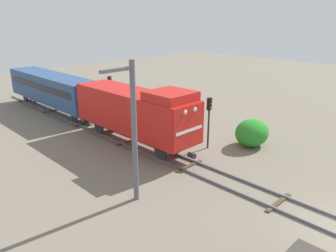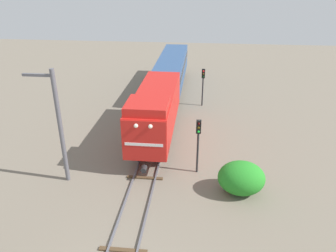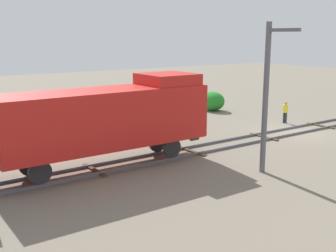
{
  "view_description": "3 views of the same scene",
  "coord_description": "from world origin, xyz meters",
  "px_view_note": "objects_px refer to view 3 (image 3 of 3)",
  "views": [
    {
      "loc": [
        -14.75,
        -3.41,
        9.36
      ],
      "look_at": [
        1.48,
        12.9,
        1.64
      ],
      "focal_mm": 35.0,
      "sensor_mm": 36.0,
      "label": 1
    },
    {
      "loc": [
        3.45,
        -8.47,
        12.31
      ],
      "look_at": [
        1.21,
        12.61,
        2.42
      ],
      "focal_mm": 35.0,
      "sensor_mm": 36.0,
      "label": 2
    },
    {
      "loc": [
        -19.0,
        24.53,
        6.8
      ],
      "look_at": [
        1.22,
        10.29,
        1.48
      ],
      "focal_mm": 45.0,
      "sensor_mm": 36.0,
      "label": 3
    }
  ],
  "objects_px": {
    "locomotive": "(109,116)",
    "catenary_mast": "(267,95)",
    "worker_near_track": "(285,111)",
    "traffic_signal_mid": "(144,102)"
  },
  "relations": [
    {
      "from": "locomotive",
      "to": "worker_near_track",
      "type": "height_order",
      "value": "locomotive"
    },
    {
      "from": "traffic_signal_mid",
      "to": "worker_near_track",
      "type": "bearing_deg",
      "value": -94.58
    },
    {
      "from": "traffic_signal_mid",
      "to": "worker_near_track",
      "type": "height_order",
      "value": "traffic_signal_mid"
    },
    {
      "from": "traffic_signal_mid",
      "to": "worker_near_track",
      "type": "relative_size",
      "value": 2.27
    },
    {
      "from": "locomotive",
      "to": "catenary_mast",
      "type": "bearing_deg",
      "value": -129.92
    },
    {
      "from": "locomotive",
      "to": "catenary_mast",
      "type": "xyz_separation_m",
      "value": [
        -5.07,
        -6.05,
        1.2
      ]
    },
    {
      "from": "catenary_mast",
      "to": "worker_near_track",
      "type": "bearing_deg",
      "value": -55.05
    },
    {
      "from": "worker_near_track",
      "to": "locomotive",
      "type": "bearing_deg",
      "value": -92.92
    },
    {
      "from": "worker_near_track",
      "to": "catenary_mast",
      "type": "relative_size",
      "value": 0.23
    },
    {
      "from": "locomotive",
      "to": "traffic_signal_mid",
      "type": "bearing_deg",
      "value": -51.3
    }
  ]
}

